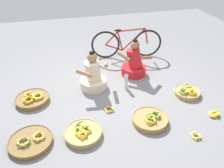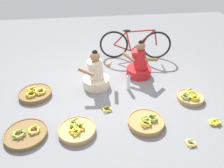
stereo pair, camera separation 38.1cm
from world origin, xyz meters
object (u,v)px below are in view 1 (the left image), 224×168
object	(u,v)px
banana_basket_mid_left	(187,92)
loose_bananas_front_left	(109,109)
vendor_woman_front	(93,76)
banana_basket_back_center	(150,119)
banana_basket_back_right	(30,141)
vendor_woman_behind	(134,63)
banana_basket_front_right	(83,133)
loose_bananas_mid_right	(196,136)
bicycle_leaning	(126,44)
banana_basket_front_center	(32,99)
loose_bananas_near_vendor	(214,114)
water_bottle	(126,82)

from	to	relation	value
banana_basket_mid_left	loose_bananas_front_left	xyz separation A→B (m)	(-1.55, -0.10, -0.03)
banana_basket_mid_left	vendor_woman_front	bearing A→B (deg)	158.17
vendor_woman_front	banana_basket_back_center	bearing A→B (deg)	-59.89
banana_basket_back_right	vendor_woman_behind	bearing A→B (deg)	35.90
vendor_woman_front	banana_basket_back_right	world-z (taller)	vendor_woman_front
banana_basket_front_right	loose_bananas_mid_right	distance (m)	1.69
bicycle_leaning	banana_basket_back_center	bearing A→B (deg)	-97.84
banana_basket_front_right	loose_bananas_front_left	world-z (taller)	banana_basket_front_right
banana_basket_front_center	loose_bananas_near_vendor	distance (m)	3.18
banana_basket_mid_left	loose_bananas_front_left	size ratio (longest dim) A/B	2.79
banana_basket_back_center	loose_bananas_front_left	distance (m)	0.72
vendor_woman_front	banana_basket_front_center	world-z (taller)	vendor_woman_front
banana_basket_mid_left	banana_basket_front_right	world-z (taller)	banana_basket_front_right
loose_bananas_front_left	loose_bananas_near_vendor	world-z (taller)	loose_bananas_near_vendor
vendor_woman_front	loose_bananas_mid_right	world-z (taller)	vendor_woman_front
banana_basket_mid_left	banana_basket_back_center	distance (m)	1.11
banana_basket_back_right	bicycle_leaning	bearing A→B (deg)	47.10
vendor_woman_front	banana_basket_front_center	xyz separation A→B (m)	(-1.16, -0.18, -0.20)
vendor_woman_behind	banana_basket_back_center	xyz separation A→B (m)	(-0.23, -1.51, -0.20)
loose_bananas_near_vendor	water_bottle	distance (m)	1.65
water_bottle	vendor_woman_behind	bearing A→B (deg)	56.47
bicycle_leaning	loose_bananas_mid_right	distance (m)	2.84
vendor_woman_behind	water_bottle	size ratio (longest dim) A/B	2.49
banana_basket_front_right	loose_bananas_mid_right	bearing A→B (deg)	-15.58
banana_basket_back_center	loose_bananas_near_vendor	bearing A→B (deg)	-6.23
bicycle_leaning	vendor_woman_behind	bearing A→B (deg)	-96.08
banana_basket_front_right	banana_basket_back_right	world-z (taller)	banana_basket_front_right
banana_basket_back_center	loose_bananas_near_vendor	world-z (taller)	banana_basket_back_center
banana_basket_front_center	vendor_woman_front	bearing A→B (deg)	8.61
banana_basket_front_right	loose_bananas_near_vendor	distance (m)	2.19
banana_basket_mid_left	loose_bananas_near_vendor	size ratio (longest dim) A/B	2.25
loose_bananas_mid_right	loose_bananas_front_left	size ratio (longest dim) A/B	0.86
banana_basket_front_center	vendor_woman_behind	bearing A→B (deg)	12.80
banana_basket_front_center	banana_basket_back_right	world-z (taller)	banana_basket_front_center
bicycle_leaning	loose_bananas_front_left	size ratio (longest dim) A/B	9.72
banana_basket_front_right	water_bottle	size ratio (longest dim) A/B	1.79
banana_basket_mid_left	banana_basket_front_right	size ratio (longest dim) A/B	0.84
loose_bananas_mid_right	bicycle_leaning	bearing A→B (deg)	94.46
banana_basket_back_center	water_bottle	world-z (taller)	water_bottle
banana_basket_mid_left	loose_bananas_near_vendor	bearing A→B (deg)	-79.16
loose_bananas_front_left	banana_basket_front_right	bearing A→B (deg)	-137.96
banana_basket_back_right	banana_basket_front_center	bearing A→B (deg)	90.81
banana_basket_front_right	banana_basket_back_right	xyz separation A→B (m)	(-0.76, 0.03, -0.01)
vendor_woman_front	loose_bananas_near_vendor	world-z (taller)	vendor_woman_front
bicycle_leaning	banana_basket_mid_left	bearing A→B (deg)	-70.04
banana_basket_back_center	loose_bananas_mid_right	xyz separation A→B (m)	(0.54, -0.48, -0.03)
banana_basket_front_right	water_bottle	distance (m)	1.45
bicycle_leaning	loose_bananas_mid_right	xyz separation A→B (m)	(0.22, -2.82, -0.33)
banana_basket_front_right	loose_bananas_mid_right	size ratio (longest dim) A/B	3.87
vendor_woman_behind	banana_basket_mid_left	world-z (taller)	vendor_woman_behind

